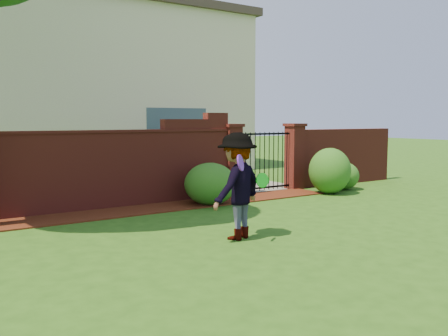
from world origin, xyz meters
TOP-DOWN VIEW (x-y plane):
  - ground at (0.00, 0.00)m, footprint 80.00×80.00m
  - mulch_bed at (-0.95, 3.34)m, footprint 11.10×1.08m
  - brick_wall at (-2.01, 4.00)m, footprint 8.70×0.31m
  - brick_wall_return at (6.60, 4.00)m, footprint 4.00×0.25m
  - pillar_left at (2.40, 4.00)m, footprint 0.50×0.50m
  - pillar_right at (4.60, 4.00)m, footprint 0.50×0.50m
  - iron_gate at (3.50, 4.00)m, footprint 1.78×0.03m
  - driveway at (3.50, 8.00)m, footprint 3.20×8.00m
  - house at (1.00, 12.00)m, footprint 12.40×6.40m
  - car at (3.01, 7.18)m, footprint 2.30×4.20m
  - shrub_left at (1.16, 3.08)m, footprint 1.21×1.21m
  - shrub_middle at (4.76, 2.77)m, footprint 1.12×1.12m
  - shrub_right at (5.67, 3.11)m, footprint 0.89×0.89m
  - man at (-0.18, 0.07)m, footprint 1.31×1.02m
  - frisbee_purple at (-0.41, -0.30)m, footprint 0.26×0.22m
  - frisbee_green at (0.19, -0.08)m, footprint 0.25×0.07m

SIDE VIEW (x-z plane):
  - ground at x=0.00m, z-range -0.01..0.00m
  - driveway at x=3.50m, z-range 0.00..0.01m
  - mulch_bed at x=-0.95m, z-range 0.00..0.03m
  - shrub_right at x=5.67m, z-range 0.00..0.79m
  - shrub_left at x=1.16m, z-range 0.00..0.99m
  - shrub_middle at x=4.76m, z-range 0.00..1.24m
  - car at x=3.01m, z-range 0.00..1.35m
  - brick_wall_return at x=6.60m, z-range 0.00..1.70m
  - iron_gate at x=3.50m, z-range 0.05..1.65m
  - man at x=-0.18m, z-range 0.00..1.78m
  - brick_wall at x=-2.01m, z-range -0.15..2.01m
  - pillar_left at x=2.40m, z-range 0.02..1.90m
  - pillar_right at x=4.60m, z-range 0.02..1.90m
  - frisbee_green at x=0.19m, z-range 0.86..1.10m
  - frisbee_purple at x=-0.41m, z-range 1.19..1.45m
  - house at x=1.00m, z-range 0.01..6.31m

